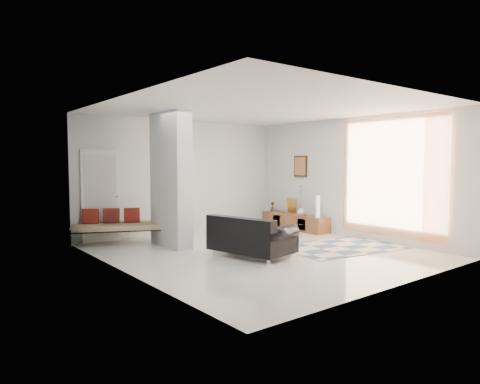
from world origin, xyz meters
TOP-DOWN VIEW (x-y plane):
  - floor at (0.00, 0.00)m, footprint 6.00×6.00m
  - ceiling at (0.00, 0.00)m, footprint 6.00×6.00m
  - wall_back at (0.00, 3.00)m, footprint 6.00×0.00m
  - wall_front at (0.00, -3.00)m, footprint 6.00×0.00m
  - wall_left at (-2.75, 0.00)m, footprint 0.00×6.00m
  - wall_right at (2.75, 0.00)m, footprint 0.00×6.00m
  - partition_column at (-1.10, 1.60)m, footprint 0.35×1.20m
  - hallway_door at (-2.10, 2.96)m, footprint 0.85×0.06m
  - curtain at (2.67, -1.15)m, footprint 0.00×2.55m
  - wall_art at (2.72, 1.55)m, footprint 0.04×0.45m
  - media_console at (2.52, 1.55)m, footprint 0.45×2.05m
  - loveseat at (-0.44, -0.21)m, footprint 1.21×1.70m
  - daybed at (-1.91, 2.48)m, footprint 2.04×1.51m
  - area_rug at (1.60, -0.70)m, footprint 2.68×2.00m
  - cylinder_lamp at (2.50, 0.73)m, footprint 0.10×0.10m
  - bronze_figurine at (2.47, 2.35)m, footprint 0.14×0.14m
  - vase at (2.47, 1.29)m, footprint 0.23×0.23m

SIDE VIEW (x-z plane):
  - floor at x=0.00m, z-range 0.00..0.00m
  - area_rug at x=1.60m, z-range 0.00..0.01m
  - media_console at x=2.52m, z-range -0.20..0.60m
  - loveseat at x=-0.44m, z-range -0.02..0.74m
  - daybed at x=-1.91m, z-range 0.03..0.80m
  - vase at x=2.47m, z-range 0.40..0.61m
  - bronze_figurine at x=2.47m, z-range 0.40..0.66m
  - cylinder_lamp at x=2.50m, z-range 0.40..0.94m
  - hallway_door at x=-2.10m, z-range 0.00..2.04m
  - partition_column at x=-1.10m, z-range 0.00..2.80m
  - wall_back at x=0.00m, z-range -1.60..4.40m
  - wall_front at x=0.00m, z-range -1.60..4.40m
  - wall_left at x=-2.75m, z-range -1.60..4.40m
  - wall_right at x=2.75m, z-range -1.60..4.40m
  - curtain at x=2.67m, z-range 0.17..2.72m
  - wall_art at x=2.72m, z-range 1.38..1.92m
  - ceiling at x=0.00m, z-range 2.80..2.80m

